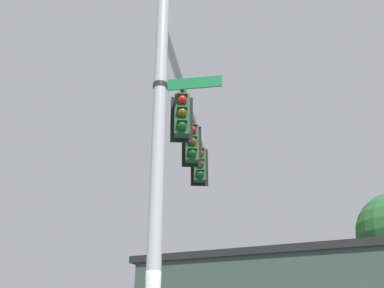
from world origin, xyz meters
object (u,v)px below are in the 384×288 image
Objects in this scene: traffic_light_nearest_pole at (182,115)px; traffic_light_mid_outer at (200,165)px; traffic_light_mid_inner at (192,143)px; street_name_sign at (179,84)px.

traffic_light_nearest_pole is 3.26m from traffic_light_mid_outer.
traffic_light_nearest_pole is 1.63m from traffic_light_mid_inner.
traffic_light_mid_inner is 1.63m from traffic_light_mid_outer.
street_name_sign is (0.47, 3.92, -0.60)m from traffic_light_mid_inner.
traffic_light_nearest_pole and traffic_light_mid_inner have the same top height.
traffic_light_mid_outer is at bearing -101.75° from traffic_light_nearest_pole.
traffic_light_nearest_pole is 1.05× the size of street_name_sign.
traffic_light_nearest_pole is 2.40m from street_name_sign.
traffic_light_mid_inner is at bearing -101.75° from traffic_light_nearest_pole.
traffic_light_mid_inner is (-0.33, -1.60, 0.00)m from traffic_light_nearest_pole.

